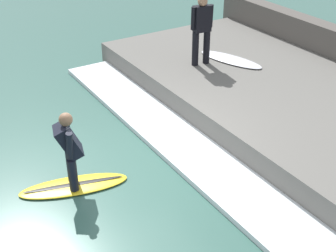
% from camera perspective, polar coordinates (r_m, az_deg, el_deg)
% --- Properties ---
extents(ground_plane, '(28.00, 28.00, 0.00)m').
position_cam_1_polar(ground_plane, '(8.69, -3.00, -4.93)').
color(ground_plane, '#386056').
extents(concrete_ledge, '(4.40, 10.10, 0.55)m').
position_cam_1_polar(concrete_ledge, '(10.59, 14.86, 2.60)').
color(concrete_ledge, '#66635E').
rests_on(concrete_ledge, ground_plane).
extents(wave_foam_crest, '(1.11, 9.59, 0.11)m').
position_cam_1_polar(wave_foam_crest, '(9.09, 2.37, -2.79)').
color(wave_foam_crest, silver).
rests_on(wave_foam_crest, ground_plane).
extents(surfboard_riding, '(1.95, 1.06, 0.07)m').
position_cam_1_polar(surfboard_riding, '(8.32, -11.39, -7.14)').
color(surfboard_riding, yellow).
rests_on(surfboard_riding, ground_plane).
extents(surfer_riding, '(0.53, 0.63, 1.40)m').
position_cam_1_polar(surfer_riding, '(7.87, -11.97, -2.48)').
color(surfer_riding, black).
rests_on(surfer_riding, surfboard_riding).
extents(surfer_waiting_near, '(0.56, 0.31, 1.66)m').
position_cam_1_polar(surfer_waiting_near, '(11.30, 4.13, 11.94)').
color(surfer_waiting_near, black).
rests_on(surfer_waiting_near, concrete_ledge).
extents(surfboard_waiting_near, '(1.05, 1.85, 0.06)m').
position_cam_1_polar(surfboard_waiting_near, '(11.89, 7.64, 8.05)').
color(surfboard_waiting_near, silver).
rests_on(surfboard_waiting_near, concrete_ledge).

